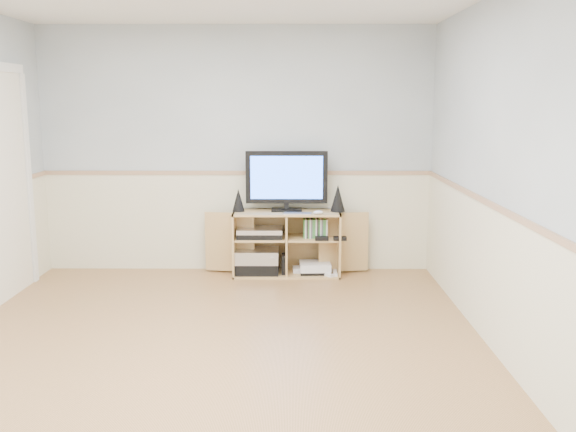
# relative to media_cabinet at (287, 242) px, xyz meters

# --- Properties ---
(room) EXTENTS (4.04, 4.54, 2.54)m
(room) POSITION_rel_media_cabinet_xyz_m (-0.57, -1.95, 0.88)
(room) COLOR tan
(room) RESTS_ON ground
(media_cabinet) EXTENTS (1.68, 0.40, 0.65)m
(media_cabinet) POSITION_rel_media_cabinet_xyz_m (0.00, 0.00, 0.00)
(media_cabinet) COLOR tan
(media_cabinet) RESTS_ON floor
(monitor) EXTENTS (0.82, 0.18, 0.61)m
(monitor) POSITION_rel_media_cabinet_xyz_m (0.00, -0.00, 0.65)
(monitor) COLOR black
(monitor) RESTS_ON media_cabinet
(speaker_left) EXTENTS (0.12, 0.12, 0.23)m
(speaker_left) POSITION_rel_media_cabinet_xyz_m (-0.49, -0.03, 0.43)
(speaker_left) COLOR black
(speaker_left) RESTS_ON media_cabinet
(speaker_right) EXTENTS (0.15, 0.15, 0.27)m
(speaker_right) POSITION_rel_media_cabinet_xyz_m (0.52, -0.03, 0.45)
(speaker_right) COLOR black
(speaker_right) RESTS_ON media_cabinet
(keyboard) EXTENTS (0.28, 0.13, 0.01)m
(keyboard) POSITION_rel_media_cabinet_xyz_m (0.11, -0.19, 0.32)
(keyboard) COLOR silver
(keyboard) RESTS_ON media_cabinet
(mouse) EXTENTS (0.11, 0.09, 0.04)m
(mouse) POSITION_rel_media_cabinet_xyz_m (0.31, -0.19, 0.34)
(mouse) COLOR white
(mouse) RESTS_ON media_cabinet
(av_components) EXTENTS (0.53, 0.34, 0.47)m
(av_components) POSITION_rel_media_cabinet_xyz_m (-0.29, -0.05, -0.11)
(av_components) COLOR black
(av_components) RESTS_ON media_cabinet
(game_consoles) EXTENTS (0.45, 0.30, 0.11)m
(game_consoles) POSITION_rel_media_cabinet_xyz_m (0.28, -0.06, -0.26)
(game_consoles) COLOR white
(game_consoles) RESTS_ON media_cabinet
(game_cases) EXTENTS (0.24, 0.13, 0.19)m
(game_cases) POSITION_rel_media_cabinet_xyz_m (0.29, -0.07, 0.15)
(game_cases) COLOR #3F8C3F
(game_cases) RESTS_ON media_cabinet
(wall_outlet) EXTENTS (0.12, 0.03, 0.12)m
(wall_outlet) POSITION_rel_media_cabinet_xyz_m (0.49, 0.16, 0.27)
(wall_outlet) COLOR white
(wall_outlet) RESTS_ON wall_back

